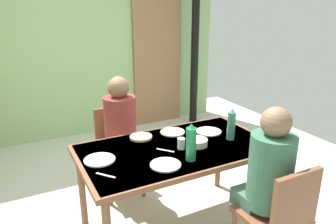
{
  "coord_description": "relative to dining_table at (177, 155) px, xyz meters",
  "views": [
    {
      "loc": [
        -0.84,
        -2.21,
        1.82
      ],
      "look_at": [
        0.29,
        -0.04,
        1.0
      ],
      "focal_mm": 33.86,
      "sensor_mm": 36.0,
      "label": 1
    }
  ],
  "objects": [
    {
      "name": "ground_plane",
      "position": [
        -0.29,
        0.19,
        -0.68
      ],
      "size": [
        6.13,
        6.13,
        0.0
      ],
      "primitive_type": "plane",
      "color": "silver"
    },
    {
      "name": "wall_back",
      "position": [
        -0.29,
        2.55,
        0.77
      ],
      "size": [
        4.57,
        0.1,
        2.89
      ],
      "primitive_type": "cube",
      "color": "#9DC582",
      "rests_on": "ground_plane"
    },
    {
      "name": "door_wooden",
      "position": [
        1.01,
        2.47,
        0.32
      ],
      "size": [
        0.8,
        0.05,
        2.0
      ],
      "primitive_type": "cube",
      "color": "#996C49",
      "rests_on": "ground_plane"
    },
    {
      "name": "stove_pipe_column",
      "position": [
        1.53,
        2.2,
        0.77
      ],
      "size": [
        0.12,
        0.12,
        2.89
      ],
      "primitive_type": "cylinder",
      "color": "black",
      "rests_on": "ground_plane"
    },
    {
      "name": "dining_table",
      "position": [
        0.0,
        0.0,
        0.0
      ],
      "size": [
        1.55,
        0.87,
        0.75
      ],
      "color": "brown",
      "rests_on": "ground_plane"
    },
    {
      "name": "chair_near_diner",
      "position": [
        0.35,
        -0.79,
        -0.18
      ],
      "size": [
        0.4,
        0.4,
        0.87
      ],
      "color": "brown",
      "rests_on": "ground_plane"
    },
    {
      "name": "chair_far_diner",
      "position": [
        -0.24,
        0.79,
        -0.18
      ],
      "size": [
        0.4,
        0.4,
        0.87
      ],
      "rotation": [
        0.0,
        0.0,
        3.14
      ],
      "color": "brown",
      "rests_on": "ground_plane"
    },
    {
      "name": "person_near_diner",
      "position": [
        0.35,
        -0.65,
        0.1
      ],
      "size": [
        0.3,
        0.37,
        0.77
      ],
      "color": "#3D5E51",
      "rests_on": "ground_plane"
    },
    {
      "name": "person_far_diner",
      "position": [
        -0.24,
        0.65,
        0.1
      ],
      "size": [
        0.3,
        0.37,
        0.77
      ],
      "rotation": [
        0.0,
        0.0,
        3.14
      ],
      "color": "maroon",
      "rests_on": "ground_plane"
    },
    {
      "name": "water_bottle_green_near",
      "position": [
        0.48,
        -0.07,
        0.2
      ],
      "size": [
        0.07,
        0.07,
        0.27
      ],
      "color": "#3B856F",
      "rests_on": "dining_table"
    },
    {
      "name": "water_bottle_green_far",
      "position": [
        -0.02,
        -0.25,
        0.2
      ],
      "size": [
        0.07,
        0.07,
        0.28
      ],
      "color": "#22844B",
      "rests_on": "dining_table"
    },
    {
      "name": "serving_bowl_center",
      "position": [
        0.16,
        -0.05,
        0.1
      ],
      "size": [
        0.17,
        0.17,
        0.05
      ],
      "primitive_type": "cylinder",
      "color": "silver",
      "rests_on": "dining_table"
    },
    {
      "name": "dinner_plate_near_left",
      "position": [
        -0.61,
        0.05,
        0.08
      ],
      "size": [
        0.23,
        0.23,
        0.01
      ],
      "primitive_type": "cylinder",
      "color": "white",
      "rests_on": "dining_table"
    },
    {
      "name": "dinner_plate_near_right",
      "position": [
        0.41,
        0.14,
        0.08
      ],
      "size": [
        0.22,
        0.22,
        0.01
      ],
      "primitive_type": "cylinder",
      "color": "white",
      "rests_on": "dining_table"
    },
    {
      "name": "dinner_plate_far_center",
      "position": [
        0.11,
        0.28,
        0.08
      ],
      "size": [
        0.22,
        0.22,
        0.01
      ],
      "primitive_type": "cylinder",
      "color": "white",
      "rests_on": "dining_table"
    },
    {
      "name": "dinner_plate_far_side",
      "position": [
        -0.22,
        -0.24,
        0.08
      ],
      "size": [
        0.22,
        0.22,
        0.01
      ],
      "primitive_type": "cylinder",
      "color": "white",
      "rests_on": "dining_table"
    },
    {
      "name": "drinking_glass_by_near_diner",
      "position": [
        0.01,
        -0.05,
        0.11
      ],
      "size": [
        0.06,
        0.06,
        0.09
      ],
      "primitive_type": "cylinder",
      "color": "silver",
      "rests_on": "dining_table"
    },
    {
      "name": "bread_plate_sliced",
      "position": [
        -0.18,
        0.3,
        0.08
      ],
      "size": [
        0.19,
        0.19,
        0.02
      ],
      "primitive_type": "cylinder",
      "color": "#DBB77A",
      "rests_on": "dining_table"
    },
    {
      "name": "cutlery_knife_near",
      "position": [
        -0.64,
        -0.18,
        0.07
      ],
      "size": [
        0.11,
        0.13,
        0.0
      ],
      "primitive_type": "cube",
      "rotation": [
        0.0,
        0.0,
        2.24
      ],
      "color": "silver",
      "rests_on": "dining_table"
    },
    {
      "name": "cutlery_fork_near",
      "position": [
        -0.11,
        -0.02,
        0.07
      ],
      "size": [
        0.11,
        0.13,
        0.0
      ],
      "primitive_type": "cube",
      "rotation": [
        0.0,
        0.0,
        5.39
      ],
      "color": "silver",
      "rests_on": "dining_table"
    }
  ]
}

